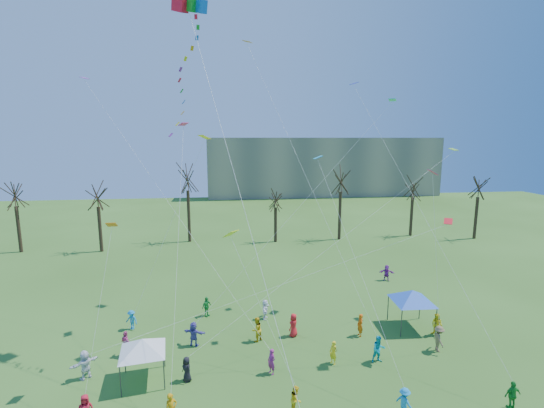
{
  "coord_description": "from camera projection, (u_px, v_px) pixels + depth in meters",
  "views": [
    {
      "loc": [
        -3.88,
        -16.84,
        14.82
      ],
      "look_at": [
        -1.14,
        5.0,
        11.0
      ],
      "focal_mm": 25.0,
      "sensor_mm": 36.0,
      "label": 1
    }
  ],
  "objects": [
    {
      "name": "bare_tree_row",
      "position": [
        265.0,
        192.0,
        53.56
      ],
      "size": [
        69.4,
        9.63,
        11.71
      ],
      "color": "black",
      "rests_on": "ground"
    },
    {
      "name": "small_kites_aloft",
      "position": [
        284.0,
        154.0,
        27.61
      ],
      "size": [
        31.41,
        17.58,
        32.53
      ],
      "color": "orange",
      "rests_on": "ground"
    },
    {
      "name": "canopy_tent_white",
      "position": [
        142.0,
        345.0,
        23.06
      ],
      "size": [
        3.7,
        3.7,
        2.81
      ],
      "color": "#3F3F44",
      "rests_on": "ground"
    },
    {
      "name": "distant_building",
      "position": [
        322.0,
        166.0,
        101.05
      ],
      "size": [
        60.0,
        14.0,
        15.0
      ],
      "primitive_type": "cube",
      "color": "gray",
      "rests_on": "ground"
    },
    {
      "name": "festival_crowd",
      "position": [
        279.0,
        338.0,
        26.79
      ],
      "size": [
        27.3,
        20.18,
        1.86
      ],
      "color": "red",
      "rests_on": "ground"
    },
    {
      "name": "canopy_tent_blue",
      "position": [
        412.0,
        296.0,
        29.65
      ],
      "size": [
        4.16,
        4.16,
        3.12
      ],
      "color": "#3F3F44",
      "rests_on": "ground"
    },
    {
      "name": "big_box_kite",
      "position": [
        190.0,
        78.0,
        24.62
      ],
      "size": [
        4.0,
        7.07,
        24.84
      ],
      "color": "red",
      "rests_on": "ground"
    }
  ]
}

